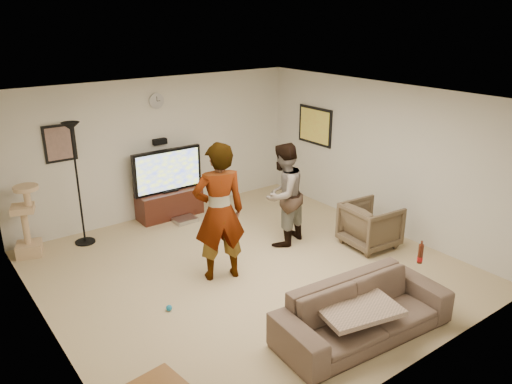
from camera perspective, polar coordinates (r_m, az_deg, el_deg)
floor at (r=7.43m, az=-0.86°, el=-8.86°), size 5.50×5.50×0.02m
ceiling at (r=6.59m, az=-0.98°, el=10.71°), size 5.50×5.50×0.02m
wall_back at (r=9.19m, az=-11.02°, el=4.95°), size 5.50×0.04×2.50m
wall_front at (r=5.12m, az=17.56°, el=-8.00°), size 5.50×0.04×2.50m
wall_left at (r=5.87m, az=-23.37°, el=-5.07°), size 0.04×5.50×2.50m
wall_right at (r=8.73m, az=13.94°, el=3.94°), size 0.04×5.50×2.50m
wall_clock at (r=8.98m, az=-11.30°, el=10.15°), size 0.26×0.04×0.26m
wall_speaker at (r=9.10m, az=-10.91°, el=5.67°), size 0.25×0.10×0.10m
picture_back at (r=8.52m, az=-21.45°, el=5.19°), size 0.42×0.03×0.52m
picture_right at (r=9.71m, az=6.73°, el=7.50°), size 0.03×0.78×0.62m
tv_stand at (r=9.29m, az=-9.81°, el=-1.32°), size 1.18×0.45×0.49m
console_box at (r=9.08m, az=-8.07°, el=-3.16°), size 0.40×0.30×0.07m
tv at (r=9.09m, az=-10.05°, el=2.42°), size 1.31×0.08×0.78m
tv_screen at (r=9.05m, az=-9.92°, el=2.35°), size 1.21×0.01×0.69m
floor_lamp at (r=8.33m, az=-19.62°, el=0.76°), size 0.32×0.32×1.99m
cat_tree at (r=8.37m, az=-24.86°, el=-3.04°), size 0.46×0.46×1.13m
person_left at (r=6.83m, az=-4.22°, el=-2.32°), size 0.83×0.67×1.97m
person_right at (r=7.91m, az=3.10°, el=-0.32°), size 0.97×0.85×1.67m
sofa at (r=6.04m, az=12.14°, el=-13.14°), size 2.20×1.01×0.63m
throw_blanket at (r=5.90m, az=11.31°, el=-12.73°), size 1.03×0.88×0.06m
beer_bottle at (r=6.53m, az=18.24°, el=-6.71°), size 0.06×0.06×0.25m
armchair at (r=8.18m, az=12.90°, el=-3.69°), size 0.85×0.83×0.72m
toy_ball at (r=6.57m, az=-9.89°, el=-12.88°), size 0.08×0.08×0.08m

